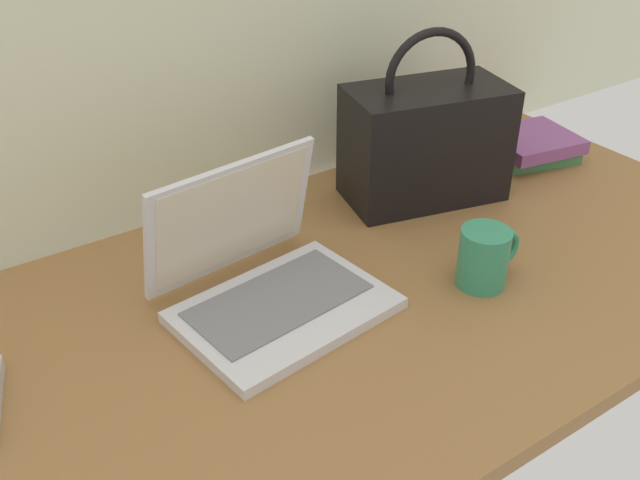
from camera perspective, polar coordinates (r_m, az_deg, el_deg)
desk at (r=1.16m, az=2.35°, el=-4.80°), size 1.60×0.76×0.03m
laptop at (r=1.11m, az=-4.30°, el=-2.93°), size 0.33×0.30×0.21m
coffee_mug at (r=1.18m, az=12.87°, el=-1.27°), size 0.12×0.08×0.10m
handbag at (r=1.40m, az=8.32°, el=7.75°), size 0.33×0.23×0.33m
book_stack at (r=1.64m, az=16.32°, el=7.13°), size 0.20×0.19×0.05m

